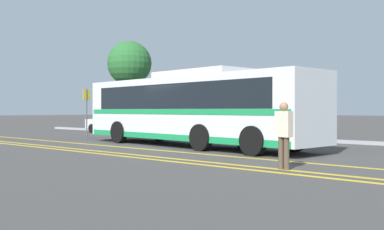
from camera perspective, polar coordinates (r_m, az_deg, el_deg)
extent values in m
plane|color=#423F3D|center=(18.89, -1.18, -3.97)|extent=(220.00, 220.00, 0.00)
cube|color=gold|center=(17.19, -4.90, -4.42)|extent=(31.82, 0.20, 0.01)
cube|color=gold|center=(16.06, -9.40, -4.78)|extent=(31.82, 0.20, 0.01)
cube|color=gold|center=(15.70, -11.05, -4.91)|extent=(31.82, 0.20, 0.01)
cube|color=#99999E|center=(23.43, 9.56, -2.90)|extent=(39.82, 0.36, 0.15)
cube|color=silver|center=(18.70, 0.00, 0.85)|extent=(12.00, 3.62, 2.53)
cube|color=black|center=(18.71, 0.00, 2.33)|extent=(10.36, 3.50, 1.00)
cube|color=#198C4C|center=(18.70, 0.00, 0.43)|extent=(11.77, 3.64, 0.20)
cube|color=#198C4C|center=(18.73, 0.00, -2.66)|extent=(11.77, 3.63, 0.24)
cube|color=black|center=(23.40, -9.90, 0.94)|extent=(0.25, 2.18, 1.85)
cube|color=black|center=(23.43, -9.91, 3.53)|extent=(0.21, 1.74, 0.24)
cube|color=silver|center=(18.33, 1.26, 5.24)|extent=(4.31, 2.38, 0.27)
cube|color=black|center=(23.66, -10.26, -1.72)|extent=(0.22, 1.86, 0.04)
cube|color=black|center=(23.67, -10.26, -2.20)|extent=(0.22, 1.86, 0.04)
cylinder|color=black|center=(20.88, -9.27, -2.16)|extent=(1.02, 0.38, 1.00)
cylinder|color=black|center=(22.28, -4.15, -1.98)|extent=(1.02, 0.38, 1.00)
cylinder|color=black|center=(16.63, 1.13, -2.87)|extent=(1.02, 0.38, 1.00)
cylinder|color=black|center=(18.36, 6.51, -2.54)|extent=(1.02, 0.38, 1.00)
cylinder|color=black|center=(14.94, 7.75, -3.27)|extent=(1.02, 0.38, 1.00)
cylinder|color=black|center=(16.85, 12.92, -2.84)|extent=(1.02, 0.38, 1.00)
cube|color=silver|center=(29.79, -9.81, -1.12)|extent=(4.02, 1.95, 0.61)
cube|color=black|center=(29.86, -9.93, -0.14)|extent=(1.71, 1.67, 0.41)
cylinder|color=black|center=(29.39, -6.98, -1.74)|extent=(0.60, 0.21, 0.60)
cylinder|color=black|center=(28.29, -9.72, -1.84)|extent=(0.60, 0.21, 0.60)
cylinder|color=black|center=(31.32, -9.89, -1.60)|extent=(0.60, 0.21, 0.60)
cylinder|color=black|center=(30.29, -12.56, -1.68)|extent=(0.60, 0.21, 0.60)
cube|color=#335B33|center=(25.22, -1.34, -1.36)|extent=(4.16, 1.82, 0.68)
cube|color=black|center=(25.28, -1.51, 0.02)|extent=(1.75, 1.60, 0.54)
cylinder|color=black|center=(25.03, 2.17, -2.15)|extent=(0.60, 0.20, 0.60)
cylinder|color=black|center=(23.73, -0.49, -2.30)|extent=(0.60, 0.20, 0.60)
cylinder|color=black|center=(26.75, -2.09, -1.97)|extent=(0.60, 0.20, 0.60)
cylinder|color=black|center=(25.54, -4.78, -2.10)|extent=(0.60, 0.20, 0.60)
cylinder|color=brown|center=(11.71, 11.24, -4.77)|extent=(0.14, 0.14, 0.83)
cylinder|color=brown|center=(11.61, 11.92, -4.82)|extent=(0.14, 0.14, 0.83)
cube|color=beige|center=(11.61, 11.59, -1.14)|extent=(0.44, 0.26, 0.66)
sphere|color=#9E704C|center=(11.61, 11.59, 1.04)|extent=(0.23, 0.23, 0.23)
cylinder|color=#59595E|center=(24.59, -13.24, 0.18)|extent=(0.07, 0.07, 2.66)
cube|color=yellow|center=(24.60, -13.25, 2.51)|extent=(0.07, 0.40, 0.56)
cylinder|color=#513823|center=(33.34, -7.94, 1.23)|extent=(0.28, 0.28, 3.73)
sphere|color=#28662D|center=(33.52, -7.95, 6.52)|extent=(3.26, 3.26, 3.26)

